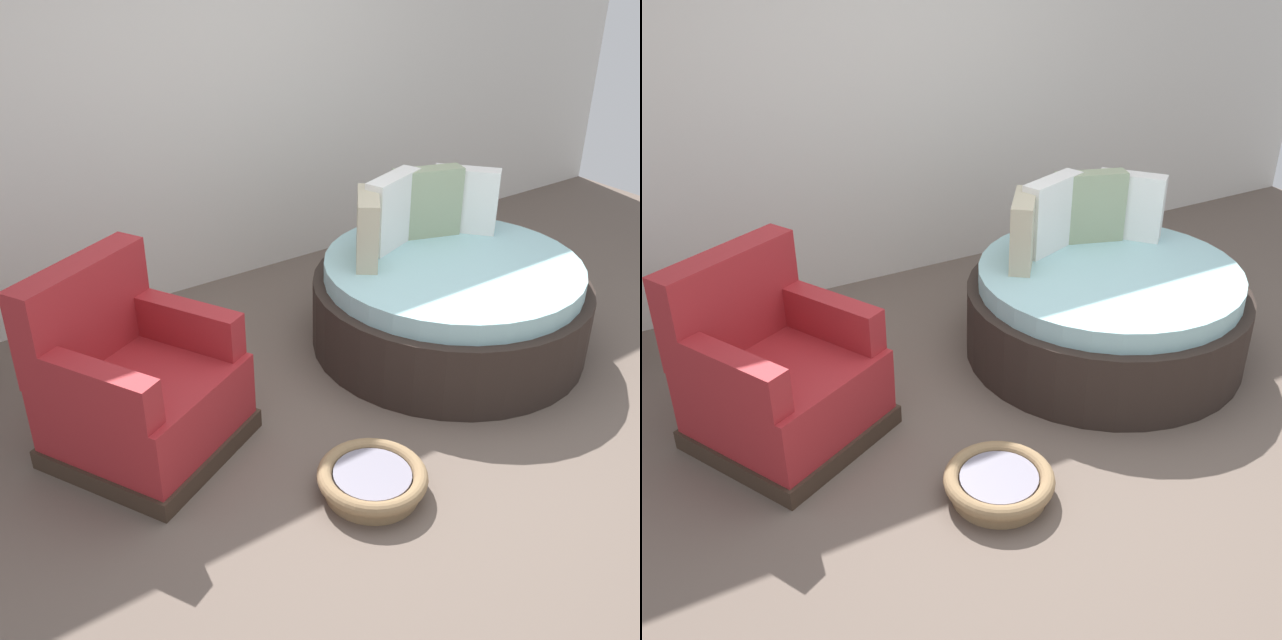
% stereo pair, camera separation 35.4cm
% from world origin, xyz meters
% --- Properties ---
extents(ground_plane, '(8.00, 8.00, 0.02)m').
position_xyz_m(ground_plane, '(0.00, 0.00, -0.01)').
color(ground_plane, '#66564C').
extents(back_wall, '(8.00, 0.12, 2.88)m').
position_xyz_m(back_wall, '(0.00, 2.25, 1.44)').
color(back_wall, silver).
rests_on(back_wall, ground_plane).
extents(round_daybed, '(1.64, 1.64, 0.98)m').
position_xyz_m(round_daybed, '(0.71, 0.63, 0.29)').
color(round_daybed, '#2D231E').
rests_on(round_daybed, ground_plane).
extents(red_armchair, '(1.08, 1.08, 0.94)m').
position_xyz_m(red_armchair, '(-1.22, 0.76, 0.33)').
color(red_armchair, '#38281E').
rests_on(red_armchair, ground_plane).
extents(pet_basket, '(0.51, 0.51, 0.13)m').
position_xyz_m(pet_basket, '(-0.51, -0.18, 0.07)').
color(pet_basket, '#8E704C').
rests_on(pet_basket, ground_plane).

